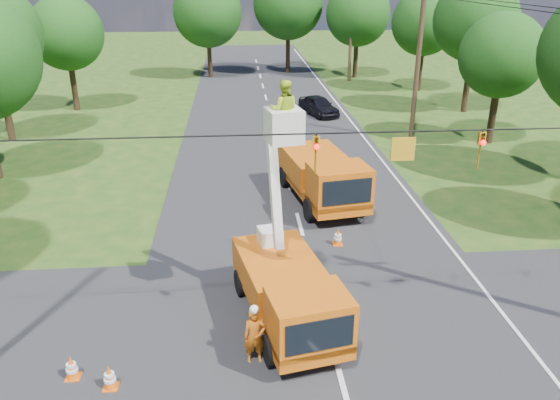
{
  "coord_description": "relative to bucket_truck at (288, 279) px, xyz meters",
  "views": [
    {
      "loc": [
        -2.53,
        -10.75,
        9.98
      ],
      "look_at": [
        -1.11,
        6.65,
        2.6
      ],
      "focal_mm": 35.0,
      "sensor_mm": 36.0,
      "label": 1
    }
  ],
  "objects": [
    {
      "name": "ground",
      "position": [
        1.16,
        16.88,
        -1.54
      ],
      "size": [
        140.0,
        140.0,
        0.0
      ],
      "primitive_type": "plane",
      "color": "#1D4314",
      "rests_on": "ground"
    },
    {
      "name": "road_main",
      "position": [
        1.16,
        16.88,
        -1.54
      ],
      "size": [
        12.0,
        100.0,
        0.06
      ],
      "primitive_type": "cube",
      "color": "black",
      "rests_on": "ground"
    },
    {
      "name": "road_cross",
      "position": [
        1.16,
        -1.12,
        -1.54
      ],
      "size": [
        56.0,
        10.0,
        0.07
      ],
      "primitive_type": "cube",
      "color": "black",
      "rests_on": "ground"
    },
    {
      "name": "edge_line",
      "position": [
        6.76,
        16.88,
        -1.54
      ],
      "size": [
        0.12,
        90.0,
        0.02
      ],
      "primitive_type": "cube",
      "color": "silver",
      "rests_on": "ground"
    },
    {
      "name": "bucket_truck",
      "position": [
        0.0,
        0.0,
        0.0
      ],
      "size": [
        3.24,
        6.07,
        7.33
      ],
      "rotation": [
        0.0,
        0.0,
        0.2
      ],
      "color": "#D5590F",
      "rests_on": "ground"
    },
    {
      "name": "second_truck",
      "position": [
        2.48,
        9.23,
        -0.25
      ],
      "size": [
        3.54,
        6.95,
        2.49
      ],
      "rotation": [
        0.0,
        0.0,
        0.17
      ],
      "color": "#D5590F",
      "rests_on": "ground"
    },
    {
      "name": "ground_worker",
      "position": [
        -1.06,
        -1.71,
        -0.71
      ],
      "size": [
        0.63,
        0.44,
        1.67
      ],
      "primitive_type": "imported",
      "rotation": [
        0.0,
        0.0,
        0.07
      ],
      "color": "orange",
      "rests_on": "ground"
    },
    {
      "name": "distant_car",
      "position": [
        4.73,
        25.69,
        -0.83
      ],
      "size": [
        3.0,
        4.49,
        1.42
      ],
      "primitive_type": "imported",
      "rotation": [
        0.0,
        0.0,
        0.35
      ],
      "color": "black",
      "rests_on": "ground"
    },
    {
      "name": "traffic_cone_2",
      "position": [
        2.44,
        4.93,
        -1.18
      ],
      "size": [
        0.38,
        0.38,
        0.71
      ],
      "color": "#E85A0C",
      "rests_on": "ground"
    },
    {
      "name": "traffic_cone_3",
      "position": [
        3.95,
        8.45,
        -1.18
      ],
      "size": [
        0.38,
        0.38,
        0.71
      ],
      "color": "#E85A0C",
      "rests_on": "ground"
    },
    {
      "name": "traffic_cone_4",
      "position": [
        -4.82,
        -2.46,
        -1.18
      ],
      "size": [
        0.38,
        0.38,
        0.71
      ],
      "color": "#E85A0C",
      "rests_on": "ground"
    },
    {
      "name": "traffic_cone_5",
      "position": [
        -5.9,
        -2.0,
        -1.18
      ],
      "size": [
        0.38,
        0.38,
        0.71
      ],
      "color": "#E85A0C",
      "rests_on": "ground"
    },
    {
      "name": "traffic_cone_7",
      "position": [
        4.19,
        13.22,
        -1.18
      ],
      "size": [
        0.38,
        0.38,
        0.71
      ],
      "color": "#E85A0C",
      "rests_on": "ground"
    },
    {
      "name": "pole_right_mid",
      "position": [
        9.66,
        18.88,
        3.56
      ],
      "size": [
        1.8,
        0.3,
        10.0
      ],
      "color": "#4C3823",
      "rests_on": "ground"
    },
    {
      "name": "pole_right_far",
      "position": [
        9.66,
        38.88,
        3.56
      ],
      "size": [
        1.8,
        0.3,
        10.0
      ],
      "color": "#4C3823",
      "rests_on": "ground"
    },
    {
      "name": "signal_span",
      "position": [
        3.39,
        -1.13,
        4.34
      ],
      "size": [
        18.0,
        0.29,
        1.07
      ],
      "color": "black",
      "rests_on": "ground"
    },
    {
      "name": "tree_left_f",
      "position": [
        -13.64,
        28.88,
        4.14
      ],
      "size": [
        5.4,
        5.4,
        8.4
      ],
      "color": "#382616",
      "rests_on": "ground"
    },
    {
      "name": "tree_right_c",
      "position": [
        14.36,
        17.88,
        3.77
      ],
      "size": [
        5.0,
        5.0,
        7.83
      ],
      "color": "#382616",
      "rests_on": "ground"
    },
    {
      "name": "tree_right_d",
      "position": [
        15.96,
        25.88,
        5.14
      ],
      "size": [
        6.0,
        6.0,
        9.7
      ],
      "color": "#382616",
      "rests_on": "ground"
    },
    {
      "name": "tree_right_e",
      "position": [
        14.96,
        33.88,
        4.27
      ],
      "size": [
        5.6,
        5.6,
        8.63
      ],
      "color": "#382616",
      "rests_on": "ground"
    },
    {
      "name": "tree_far_a",
      "position": [
        -3.84,
        41.88,
        4.65
      ],
      "size": [
        6.6,
        6.6,
        9.5
      ],
      "color": "#382616",
      "rests_on": "ground"
    },
    {
      "name": "tree_far_b",
      "position": [
        4.16,
        43.88,
        5.27
      ],
      "size": [
        7.0,
        7.0,
        10.32
      ],
      "color": "#382616",
      "rests_on": "ground"
    },
    {
      "name": "tree_far_c",
      "position": [
        10.66,
        40.88,
        4.52
      ],
      "size": [
        6.2,
        6.2,
        9.18
      ],
      "color": "#382616",
      "rests_on": "ground"
    }
  ]
}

